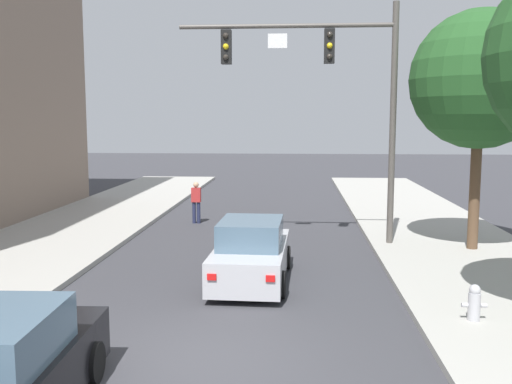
{
  "coord_description": "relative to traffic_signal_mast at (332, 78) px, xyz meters",
  "views": [
    {
      "loc": [
        1.6,
        -9.18,
        4.06
      ],
      "look_at": [
        0.45,
        7.16,
        2.0
      ],
      "focal_mm": 40.35,
      "sensor_mm": 36.0,
      "label": 1
    }
  ],
  "objects": [
    {
      "name": "street_tree_second",
      "position": [
        4.32,
        -0.67,
        -0.13
      ],
      "size": [
        4.11,
        4.11,
        7.15
      ],
      "color": "brown",
      "rests_on": "sidewalk_right"
    },
    {
      "name": "fire_hydrant",
      "position": [
        2.43,
        -7.16,
        -4.85
      ],
      "size": [
        0.48,
        0.24,
        0.72
      ],
      "color": "#B2B2B7",
      "rests_on": "sidewalk_right"
    },
    {
      "name": "traffic_signal_mast",
      "position": [
        0.0,
        0.0,
        0.0
      ],
      "size": [
        6.8,
        0.38,
        7.5
      ],
      "color": "#514C47",
      "rests_on": "sidewalk_right"
    },
    {
      "name": "car_lead_silver",
      "position": [
        -2.18,
        -4.25,
        -4.63
      ],
      "size": [
        1.93,
        4.29,
        1.6
      ],
      "color": "#B7B7BC",
      "rests_on": "ground"
    },
    {
      "name": "ground_plane",
      "position": [
        -2.67,
        -9.15,
        -5.35
      ],
      "size": [
        120.0,
        120.0,
        0.0
      ],
      "primitive_type": "plane",
      "color": "#38383D"
    },
    {
      "name": "pedestrian_crossing_road",
      "position": [
        -4.99,
        3.83,
        -4.44
      ],
      "size": [
        0.36,
        0.22,
        1.64
      ],
      "color": "#232847",
      "rests_on": "ground"
    }
  ]
}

